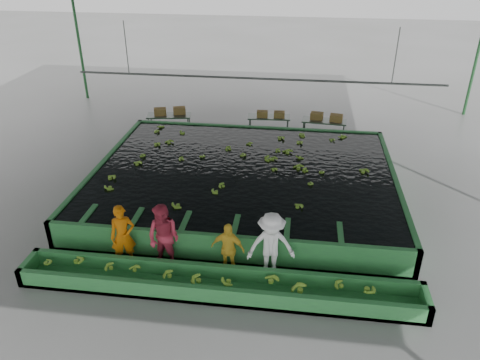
# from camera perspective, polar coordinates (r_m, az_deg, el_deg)

# --- Properties ---
(ground) EXTENTS (80.00, 80.00, 0.00)m
(ground) POSITION_cam_1_polar(r_m,az_deg,el_deg) (14.78, -0.26, -4.33)
(ground) COLOR slate
(ground) RESTS_ON ground
(shed_roof) EXTENTS (20.00, 22.00, 0.04)m
(shed_roof) POSITION_cam_1_polar(r_m,az_deg,el_deg) (12.83, -0.31, 14.92)
(shed_roof) COLOR gray
(shed_roof) RESTS_ON shed_posts
(shed_posts) EXTENTS (20.00, 22.00, 5.00)m
(shed_posts) POSITION_cam_1_polar(r_m,az_deg,el_deg) (13.61, -0.28, 4.61)
(shed_posts) COLOR #255F2F
(shed_posts) RESTS_ON ground
(flotation_tank) EXTENTS (10.00, 8.00, 0.90)m
(flotation_tank) POSITION_cam_1_polar(r_m,az_deg,el_deg) (15.84, 0.49, -0.08)
(flotation_tank) COLOR #2C793A
(flotation_tank) RESTS_ON ground
(tank_water) EXTENTS (9.70, 7.70, 0.00)m
(tank_water) POSITION_cam_1_polar(r_m,az_deg,el_deg) (15.66, 0.49, 1.21)
(tank_water) COLOR black
(tank_water) RESTS_ON flotation_tank
(sorting_trough) EXTENTS (10.00, 1.00, 0.50)m
(sorting_trough) POSITION_cam_1_polar(r_m,az_deg,el_deg) (11.76, -2.76, -12.58)
(sorting_trough) COLOR #2C793A
(sorting_trough) RESTS_ON ground
(cableway_rail) EXTENTS (0.08, 0.08, 14.00)m
(cableway_rail) POSITION_cam_1_polar(r_m,az_deg,el_deg) (18.14, 1.96, 12.27)
(cableway_rail) COLOR #59605B
(cableway_rail) RESTS_ON shed_roof
(rail_hanger_left) EXTENTS (0.04, 0.04, 2.00)m
(rail_hanger_left) POSITION_cam_1_polar(r_m,az_deg,el_deg) (19.05, -13.70, 15.38)
(rail_hanger_left) COLOR #59605B
(rail_hanger_left) RESTS_ON shed_roof
(rail_hanger_right) EXTENTS (0.04, 0.04, 2.00)m
(rail_hanger_right) POSITION_cam_1_polar(r_m,az_deg,el_deg) (18.10, 18.47, 14.14)
(rail_hanger_right) COLOR #59605B
(rail_hanger_right) RESTS_ON shed_roof
(worker_a) EXTENTS (0.76, 0.64, 1.77)m
(worker_a) POSITION_cam_1_polar(r_m,az_deg,el_deg) (12.65, -14.08, -6.65)
(worker_a) COLOR #C35F07
(worker_a) RESTS_ON ground
(worker_b) EXTENTS (1.09, 0.95, 1.88)m
(worker_b) POSITION_cam_1_polar(r_m,az_deg,el_deg) (12.28, -9.28, -6.96)
(worker_b) COLOR #B22D43
(worker_b) RESTS_ON ground
(worker_c) EXTENTS (0.92, 0.48, 1.50)m
(worker_c) POSITION_cam_1_polar(r_m,az_deg,el_deg) (12.05, -1.50, -8.39)
(worker_c) COLOR yellow
(worker_c) RESTS_ON ground
(worker_d) EXTENTS (1.32, 0.91, 1.88)m
(worker_d) POSITION_cam_1_polar(r_m,az_deg,el_deg) (11.84, 3.80, -8.06)
(worker_d) COLOR white
(worker_d) RESTS_ON ground
(packing_table_left) EXTENTS (1.98, 1.03, 0.86)m
(packing_table_left) POSITION_cam_1_polar(r_m,az_deg,el_deg) (20.97, -8.58, 6.76)
(packing_table_left) COLOR #59605B
(packing_table_left) RESTS_ON ground
(packing_table_mid) EXTENTS (1.87, 0.85, 0.83)m
(packing_table_mid) POSITION_cam_1_polar(r_m,az_deg,el_deg) (20.68, 3.52, 6.68)
(packing_table_mid) COLOR #59605B
(packing_table_mid) RESTS_ON ground
(packing_table_right) EXTENTS (1.92, 0.90, 0.85)m
(packing_table_right) POSITION_cam_1_polar(r_m,az_deg,el_deg) (20.47, 10.14, 6.08)
(packing_table_right) COLOR #59605B
(packing_table_right) RESTS_ON ground
(box_stack_left) EXTENTS (1.40, 0.77, 0.29)m
(box_stack_left) POSITION_cam_1_polar(r_m,az_deg,el_deg) (20.88, -8.53, 7.93)
(box_stack_left) COLOR brown
(box_stack_left) RESTS_ON packing_table_left
(box_stack_mid) EXTENTS (1.21, 0.38, 0.26)m
(box_stack_mid) POSITION_cam_1_polar(r_m,az_deg,el_deg) (20.45, 3.76, 7.67)
(box_stack_mid) COLOR brown
(box_stack_mid) RESTS_ON packing_table_mid
(box_stack_right) EXTENTS (1.38, 0.59, 0.29)m
(box_stack_right) POSITION_cam_1_polar(r_m,az_deg,el_deg) (20.35, 10.46, 7.20)
(box_stack_right) COLOR brown
(box_stack_right) RESTS_ON packing_table_right
(floating_bananas) EXTENTS (9.07, 6.18, 0.12)m
(floating_bananas) POSITION_cam_1_polar(r_m,az_deg,el_deg) (16.37, 0.85, 2.46)
(floating_bananas) COLOR #71A62B
(floating_bananas) RESTS_ON tank_water
(trough_bananas) EXTENTS (8.40, 0.56, 0.11)m
(trough_bananas) POSITION_cam_1_polar(r_m,az_deg,el_deg) (11.67, -2.77, -12.02)
(trough_bananas) COLOR #71A62B
(trough_bananas) RESTS_ON sorting_trough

